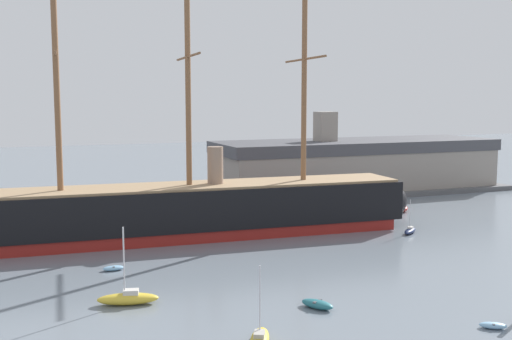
# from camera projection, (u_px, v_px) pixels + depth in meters

# --- Properties ---
(tall_ship) EXTENTS (64.62, 14.76, 31.06)m
(tall_ship) POSITION_uv_depth(u_px,v_px,m) (190.00, 210.00, 73.54)
(tall_ship) COLOR maroon
(tall_ship) RESTS_ON ground
(sailboat_foreground_left) EXTENTS (3.09, 4.40, 5.57)m
(sailboat_foreground_left) POSITION_uv_depth(u_px,v_px,m) (260.00, 339.00, 41.40)
(sailboat_foreground_left) COLOR gold
(sailboat_foreground_left) RESTS_ON ground
(dinghy_foreground_right) EXTENTS (2.11, 1.79, 0.46)m
(dinghy_foreground_right) POSITION_uv_depth(u_px,v_px,m) (493.00, 325.00, 44.55)
(dinghy_foreground_right) COLOR #7FB2D6
(dinghy_foreground_right) RESTS_ON ground
(dinghy_near_centre) EXTENTS (2.53, 3.07, 0.67)m
(dinghy_near_centre) POSITION_uv_depth(u_px,v_px,m) (317.00, 304.00, 48.84)
(dinghy_near_centre) COLOR #236670
(dinghy_near_centre) RESTS_ON ground
(sailboat_mid_left) EXTENTS (5.18, 2.65, 6.47)m
(sailboat_mid_left) POSITION_uv_depth(u_px,v_px,m) (128.00, 298.00, 49.71)
(sailboat_mid_left) COLOR gold
(sailboat_mid_left) RESTS_ON ground
(dinghy_alongside_bow) EXTENTS (2.09, 0.96, 0.49)m
(dinghy_alongside_bow) POSITION_uv_depth(u_px,v_px,m) (113.00, 268.00, 59.52)
(dinghy_alongside_bow) COLOR #7FB2D6
(dinghy_alongside_bow) RESTS_ON ground
(sailboat_alongside_stern) EXTENTS (3.24, 2.83, 4.33)m
(sailboat_alongside_stern) POSITION_uv_depth(u_px,v_px,m) (410.00, 231.00, 75.82)
(sailboat_alongside_stern) COLOR #1E284C
(sailboat_alongside_stern) RESTS_ON ground
(sailboat_far_left) EXTENTS (3.52, 2.03, 4.39)m
(sailboat_far_left) POSITION_uv_depth(u_px,v_px,m) (3.00, 232.00, 75.03)
(sailboat_far_left) COLOR orange
(sailboat_far_left) RESTS_ON ground
(motorboat_far_right) EXTENTS (3.21, 4.64, 1.80)m
(motorboat_far_right) POSITION_uv_depth(u_px,v_px,m) (401.00, 206.00, 91.19)
(motorboat_far_right) COLOR #B22D28
(motorboat_far_right) RESTS_ON ground
(motorboat_distant_centre) EXTENTS (4.23, 2.64, 1.65)m
(motorboat_distant_centre) POSITION_uv_depth(u_px,v_px,m) (192.00, 206.00, 92.27)
(motorboat_distant_centre) COLOR #B22D28
(motorboat_distant_centre) RESTS_ON ground
(dockside_warehouse_right) EXTENTS (55.45, 18.26, 14.40)m
(dockside_warehouse_right) POSITION_uv_depth(u_px,v_px,m) (356.00, 166.00, 109.50)
(dockside_warehouse_right) COLOR #565659
(dockside_warehouse_right) RESTS_ON ground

